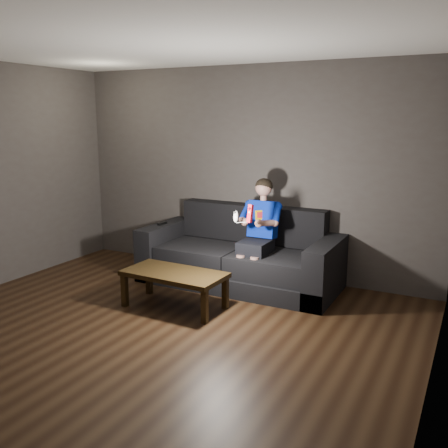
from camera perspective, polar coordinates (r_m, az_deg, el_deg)
The scene contains 10 objects.
floor at distance 4.81m, azimuth -10.42°, elevation -13.29°, with size 5.00×5.00×0.00m, color black.
back_wall at distance 6.53m, azimuth 2.68°, elevation 5.98°, with size 5.00×0.04×2.70m, color #403A38.
right_wall at distance 3.48m, azimuth 23.24°, elevation -0.46°, with size 0.04×5.00×2.70m, color #403A38.
ceiling at distance 4.40m, azimuth -11.85°, elevation 20.40°, with size 5.00×5.00×0.02m, color white.
sofa at distance 6.23m, azimuth 1.88°, elevation -4.09°, with size 2.44×1.05×0.94m.
child at distance 5.94m, azimuth 4.04°, elevation -0.07°, with size 0.50×0.61×1.22m.
wii_remote_red at distance 5.44m, azimuth 3.00°, elevation 1.21°, with size 0.06×0.08×0.20m.
nunchuk_white at distance 5.53m, azimuth 1.35°, elevation 0.87°, with size 0.07×0.09×0.14m.
wii_remote_black at distance 6.60m, azimuth -7.06°, elevation 0.08°, with size 0.05×0.16×0.03m.
coffee_table at distance 5.47m, azimuth -5.69°, elevation -6.00°, with size 1.13×0.59×0.40m.
Camera 1 is at (2.72, -3.40, 2.05)m, focal length 40.00 mm.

